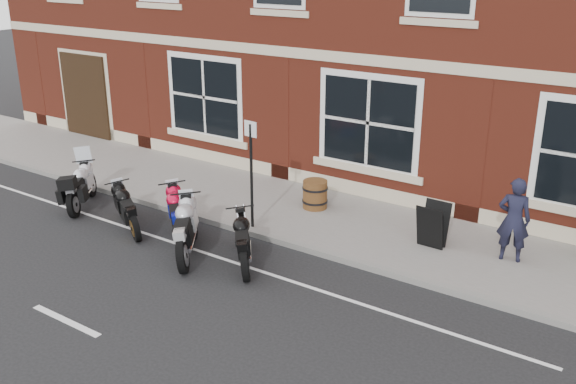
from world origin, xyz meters
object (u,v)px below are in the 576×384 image
Objects in this scene: moto_sport_black at (128,207)px; pedestrian_left at (514,220)px; barrel_planter at (315,194)px; parking_sign at (251,167)px; moto_touring_silver at (83,184)px; moto_sport_red at (179,212)px; moto_naked_black at (246,239)px; moto_sport_silver at (189,227)px; a_board_sign at (433,225)px.

pedestrian_left is at bearing -38.20° from moto_sport_black.
barrel_planter is 0.28× the size of parking_sign.
moto_touring_silver is 0.97× the size of moto_sport_black.
moto_naked_black is (1.96, -0.24, -0.02)m from moto_sport_red.
moto_sport_red is 0.96m from moto_sport_silver.
a_board_sign reaches higher than barrel_planter.
moto_sport_red is 1.21m from moto_sport_black.
parking_sign reaches higher than pedestrian_left.
parking_sign is at bearing -107.32° from barrel_planter.
moto_touring_silver is 0.91× the size of moto_sport_silver.
moto_sport_red reaches higher than moto_sport_black.
moto_naked_black is at bearing -84.57° from barrel_planter.
moto_naked_black is at bearing 20.60° from pedestrian_left.
parking_sign is at bearing 40.23° from moto_sport_silver.
moto_sport_silver reaches higher than moto_sport_black.
moto_naked_black is 0.69× the size of parking_sign.
moto_sport_red is 6.70m from pedestrian_left.
parking_sign reaches higher than a_board_sign.
parking_sign is at bearing 83.86° from moto_naked_black.
moto_sport_black is at bearing -142.60° from parking_sign.
moto_sport_black is at bearing -45.21° from moto_touring_silver.
moto_naked_black is 2.45× the size of barrel_planter.
moto_touring_silver is at bearing 134.00° from moto_sport_red.
moto_touring_silver is 1.04× the size of moto_naked_black.
moto_sport_black reaches higher than barrel_planter.
moto_sport_silver is at bearing -142.83° from a_board_sign.
parking_sign is (4.23, 1.03, 0.94)m from moto_touring_silver.
moto_sport_black is 3.12m from moto_naked_black.
a_board_sign is (7.79, 2.27, 0.05)m from moto_touring_silver.
barrel_planter is 2.04m from parking_sign.
moto_sport_red is 5.23m from a_board_sign.
moto_sport_black is 1.04× the size of pedestrian_left.
moto_sport_red is 1.97m from moto_naked_black.
pedestrian_left reaches higher than moto_naked_black.
moto_naked_black is 3.72m from a_board_sign.
moto_sport_silver is 3.37m from barrel_planter.
a_board_sign is at bearing -2.04° from pedestrian_left.
moto_sport_silver is 1.22m from moto_naked_black.
moto_sport_silver is at bearing 155.99° from moto_naked_black.
moto_sport_silver is 0.79× the size of parking_sign.
moto_naked_black reaches higher than barrel_planter.
moto_sport_black is 0.93× the size of moto_sport_silver.
moto_naked_black is (5.04, -0.22, -0.02)m from moto_touring_silver.
a_board_sign is at bearing -20.67° from moto_sport_red.
pedestrian_left is 1.54m from a_board_sign.
moto_naked_black is 2.95m from barrel_planter.
parking_sign reaches higher than barrel_planter.
moto_touring_silver reaches higher than a_board_sign.
pedestrian_left is 5.28m from parking_sign.
moto_naked_black is at bearing -21.35° from moto_sport_silver.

